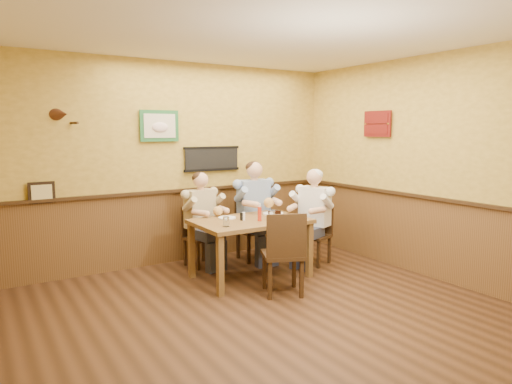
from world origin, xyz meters
TOP-DOWN VIEW (x-y plane):
  - room at (0.13, 0.17)m, footprint 5.02×5.03m
  - dining_table at (0.53, 1.30)m, footprint 1.40×0.90m
  - chair_back_left at (0.21, 2.10)m, footprint 0.44×0.44m
  - chair_back_right at (0.99, 1.97)m, footprint 0.44×0.44m
  - chair_right_end at (1.60, 1.34)m, footprint 0.50×0.50m
  - chair_near_side at (0.54, 0.62)m, footprint 0.58×0.58m
  - diner_tan_shirt at (0.21, 2.10)m, footprint 0.63×0.63m
  - diner_blue_polo at (0.99, 1.97)m, footprint 0.63×0.63m
  - diner_white_elder at (1.60, 1.34)m, footprint 0.72×0.72m
  - water_glass_left at (0.07, 1.09)m, footprint 0.10×0.10m
  - water_glass_mid at (0.71, 1.09)m, footprint 0.10×0.10m
  - cola_tumbler at (0.84, 1.15)m, footprint 0.09×0.09m
  - hot_sauce_bottle at (0.58, 1.17)m, footprint 0.06×0.06m
  - salt_shaker at (0.43, 1.31)m, footprint 0.05×0.05m
  - pepper_shaker at (0.41, 1.31)m, footprint 0.04×0.04m
  - plate_far_left at (0.32, 1.53)m, footprint 0.28×0.28m
  - plate_far_right at (0.98, 1.45)m, footprint 0.28×0.28m

SIDE VIEW (x-z plane):
  - chair_back_left at x=0.21m, z-range 0.00..0.82m
  - chair_right_end at x=1.60m, z-range 0.00..0.84m
  - chair_back_right at x=0.99m, z-range 0.00..0.90m
  - chair_near_side at x=0.54m, z-range 0.00..0.96m
  - diner_tan_shirt at x=0.21m, z-range 0.00..1.17m
  - diner_white_elder at x=1.60m, z-range 0.00..1.20m
  - diner_blue_polo at x=0.99m, z-range 0.00..1.28m
  - dining_table at x=0.53m, z-range 0.28..1.03m
  - plate_far_left at x=0.32m, z-range 0.75..0.77m
  - plate_far_right at x=0.98m, z-range 0.75..0.77m
  - pepper_shaker at x=0.41m, z-range 0.75..0.85m
  - salt_shaker at x=0.43m, z-range 0.75..0.85m
  - cola_tumbler at x=0.84m, z-range 0.75..0.86m
  - water_glass_left at x=0.07m, z-range 0.75..0.86m
  - water_glass_mid at x=0.71m, z-range 0.75..0.88m
  - hot_sauce_bottle at x=0.58m, z-range 0.75..0.95m
  - room at x=0.13m, z-range 0.28..3.09m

